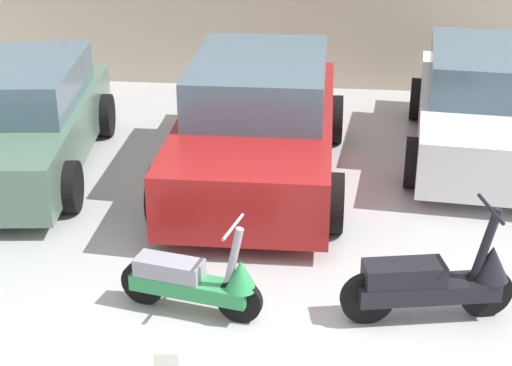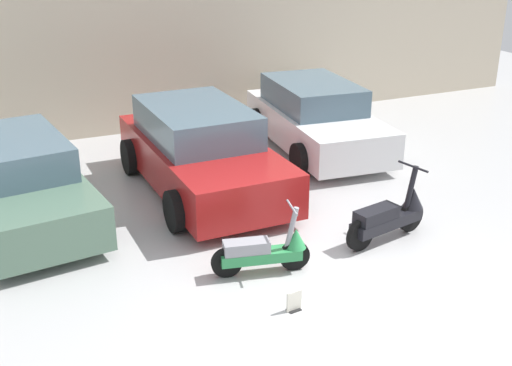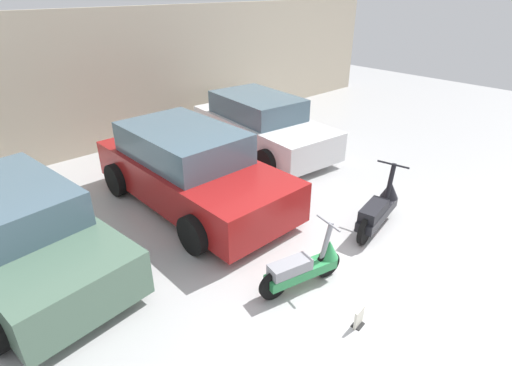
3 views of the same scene
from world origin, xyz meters
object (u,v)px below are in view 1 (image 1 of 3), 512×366
(scooter_front_right, at_px, (436,281))
(car_rear_right, at_px, (486,105))
(car_rear_left, at_px, (20,120))
(car_rear_center, at_px, (258,123))
(scooter_front_left, at_px, (196,280))

(scooter_front_right, relative_size, car_rear_right, 0.36)
(car_rear_left, distance_m, car_rear_center, 2.99)
(scooter_front_left, xyz_separation_m, car_rear_center, (0.23, 3.11, 0.37))
(car_rear_left, height_order, car_rear_right, car_rear_right)
(scooter_front_right, relative_size, car_rear_left, 0.37)
(scooter_front_left, distance_m, car_rear_left, 4.12)
(car_rear_left, xyz_separation_m, car_rear_right, (5.88, 1.16, 0.02))
(scooter_front_right, relative_size, car_rear_center, 0.35)
(car_rear_left, relative_size, car_rear_right, 0.98)
(car_rear_left, distance_m, car_rear_right, 5.99)
(car_rear_left, height_order, car_rear_center, car_rear_center)
(car_rear_left, bearing_deg, car_rear_right, 94.35)
(scooter_front_right, bearing_deg, car_rear_left, 137.45)
(scooter_front_left, height_order, scooter_front_right, scooter_front_right)
(car_rear_right, bearing_deg, car_rear_left, -73.27)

